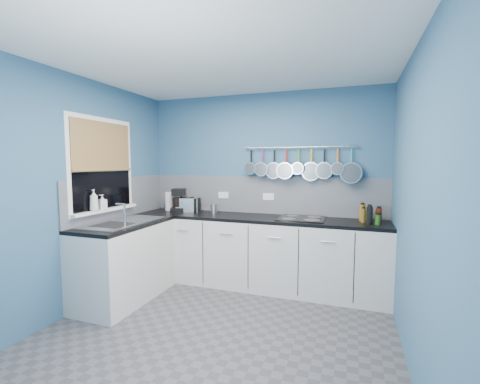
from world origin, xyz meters
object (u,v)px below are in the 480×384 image
Objects in this scene: hob at (302,218)px; paper_towel at (169,201)px; toaster at (188,205)px; canister at (214,209)px; soap_bottle_a at (94,200)px; coffee_maker at (178,200)px; soap_bottle_b at (102,202)px.

paper_towel is at bearing 177.34° from hob.
canister is at bearing -19.81° from toaster.
canister is at bearing 51.47° from soap_bottle_a.
paper_towel is at bearing 176.22° from canister.
canister is at bearing -15.25° from coffee_maker.
coffee_maker reaches higher than toaster.
canister is (0.41, -0.02, -0.03)m from toaster.
paper_towel is 2.09× the size of canister.
coffee_maker reaches higher than paper_towel.
soap_bottle_a is at bearing -126.64° from coffee_maker.
soap_bottle_a is 2.41m from hob.
paper_towel is at bearing 141.59° from coffee_maker.
toaster is (0.31, -0.02, -0.03)m from paper_towel.
soap_bottle_a is 0.92× the size of paper_towel.
toaster is at bearing 66.48° from soap_bottle_a.
soap_bottle_a is 1.39× the size of soap_bottle_b.
toaster is at bearing 64.04° from soap_bottle_b.
canister is 1.19m from hob.
soap_bottle_a is 0.13m from soap_bottle_b.
hob is at bearing 27.94° from soap_bottle_a.
coffee_maker is 0.54m from canister.
paper_towel is 1.91m from hob.
coffee_maker is 1.73m from hob.
canister is (0.92, 1.04, -0.17)m from soap_bottle_b.
soap_bottle_b and coffee_maker have the same top height.
hob is (1.19, -0.04, -0.06)m from canister.
paper_towel is 0.31m from toaster.
soap_bottle_a reaches higher than coffee_maker.
soap_bottle_b reaches higher than toaster.
hob is at bearing -18.92° from toaster.
paper_towel is 0.20m from coffee_maker.
hob is (2.11, 0.99, -0.23)m from soap_bottle_b.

